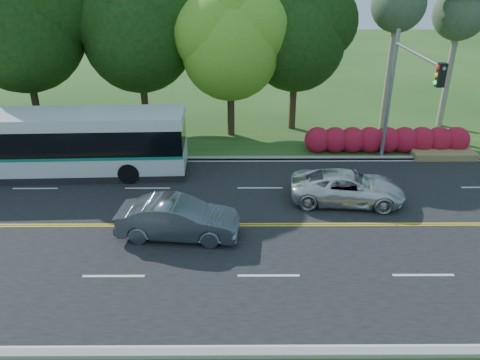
{
  "coord_description": "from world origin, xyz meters",
  "views": [
    {
      "loc": [
        -1.59,
        -17.0,
        10.19
      ],
      "look_at": [
        -1.49,
        2.0,
        1.16
      ],
      "focal_mm": 35.0,
      "sensor_mm": 36.0,
      "label": 1
    }
  ],
  "objects_px": {
    "transit_bus": "(60,145)",
    "sedan": "(178,219)",
    "traffic_signal": "(404,84)",
    "suv": "(347,187)"
  },
  "relations": [
    {
      "from": "transit_bus",
      "to": "sedan",
      "type": "bearing_deg",
      "value": -44.66
    },
    {
      "from": "transit_bus",
      "to": "sedan",
      "type": "height_order",
      "value": "transit_bus"
    },
    {
      "from": "sedan",
      "to": "transit_bus",
      "type": "bearing_deg",
      "value": 52.99
    },
    {
      "from": "traffic_signal",
      "to": "sedan",
      "type": "xyz_separation_m",
      "value": [
        -10.47,
        -6.25,
        -3.86
      ]
    },
    {
      "from": "traffic_signal",
      "to": "suv",
      "type": "distance_m",
      "value": 5.98
    },
    {
      "from": "suv",
      "to": "transit_bus",
      "type": "bearing_deg",
      "value": 83.47
    },
    {
      "from": "traffic_signal",
      "to": "transit_bus",
      "type": "bearing_deg",
      "value": -179.38
    },
    {
      "from": "traffic_signal",
      "to": "sedan",
      "type": "bearing_deg",
      "value": -149.14
    },
    {
      "from": "traffic_signal",
      "to": "sedan",
      "type": "distance_m",
      "value": 12.79
    },
    {
      "from": "traffic_signal",
      "to": "sedan",
      "type": "relative_size",
      "value": 1.45
    }
  ]
}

